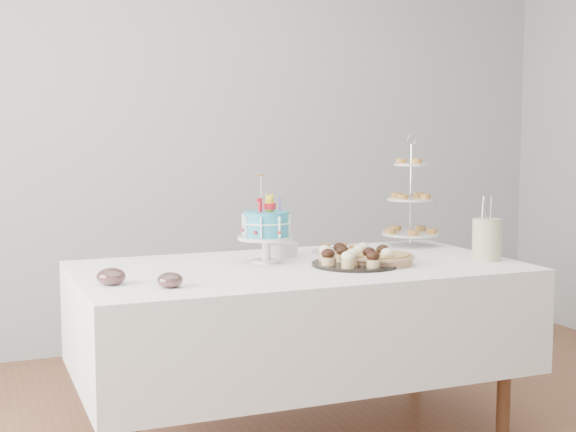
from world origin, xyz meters
name	(u,v)px	position (x,y,z in m)	size (l,w,h in m)	color
walls	(329,132)	(0.00, 0.00, 1.35)	(5.04, 4.04, 2.70)	#A2A4A7
table	(299,316)	(0.00, 0.30, 0.54)	(1.92, 1.02, 0.77)	white
birthday_cake	(266,239)	(-0.11, 0.41, 0.88)	(0.25, 0.25, 0.39)	silver
cupcake_tray	(356,256)	(0.22, 0.20, 0.81)	(0.38, 0.38, 0.09)	black
pie	(380,258)	(0.34, 0.19, 0.80)	(0.30, 0.30, 0.05)	tan
tiered_stand	(411,200)	(0.76, 0.64, 1.01)	(0.29, 0.29, 0.56)	silver
plate_stack	(281,250)	(0.02, 0.56, 0.80)	(0.16, 0.16, 0.06)	silver
pastry_plate	(338,250)	(0.31, 0.55, 0.79)	(0.25, 0.25, 0.04)	silver
jam_bowl_a	(170,280)	(-0.65, 0.02, 0.80)	(0.10, 0.10, 0.06)	silver
jam_bowl_b	(111,277)	(-0.84, 0.15, 0.80)	(0.11, 0.11, 0.07)	silver
utensil_pitcher	(487,238)	(0.84, 0.11, 0.87)	(0.14, 0.13, 0.29)	beige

